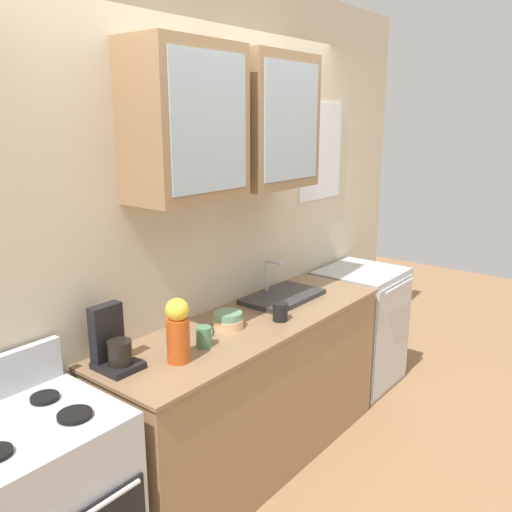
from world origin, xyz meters
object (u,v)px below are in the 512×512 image
object	(u,v)px
bowl_stack	(228,320)
cup_near_sink	(281,312)
sink_faucet	(282,296)
vase	(178,330)
coffee_maker	(113,345)
dishwasher	(359,327)
cup_near_bowls	(204,336)

from	to	relation	value
bowl_stack	cup_near_sink	distance (m)	0.31
sink_faucet	vase	bearing A→B (deg)	-172.06
bowl_stack	vase	size ratio (longest dim) A/B	0.53
coffee_maker	cup_near_sink	bearing A→B (deg)	-15.17
bowl_stack	dishwasher	distance (m)	1.56
sink_faucet	dishwasher	world-z (taller)	sink_faucet
vase	coffee_maker	distance (m)	0.30
bowl_stack	cup_near_bowls	xyz separation A→B (m)	(-0.26, -0.07, 0.01)
vase	dishwasher	bearing A→B (deg)	1.65
dishwasher	bowl_stack	bearing A→B (deg)	178.60
bowl_stack	vase	xyz separation A→B (m)	(-0.45, -0.09, 0.11)
vase	coffee_maker	xyz separation A→B (m)	(-0.23, 0.19, -0.05)
dishwasher	cup_near_bowls	bearing A→B (deg)	-178.96
cup_near_bowls	coffee_maker	bearing A→B (deg)	158.50
sink_faucet	vase	world-z (taller)	vase
coffee_maker	sink_faucet	bearing A→B (deg)	-2.15
bowl_stack	vase	distance (m)	0.48
cup_near_sink	dishwasher	distance (m)	1.32
vase	cup_near_sink	bearing A→B (deg)	-5.24
bowl_stack	coffee_maker	xyz separation A→B (m)	(-0.68, 0.10, 0.06)
bowl_stack	cup_near_sink	xyz separation A→B (m)	(0.27, -0.16, 0.01)
vase	bowl_stack	bearing A→B (deg)	11.41
bowl_stack	dishwasher	size ratio (longest dim) A/B	0.18
sink_faucet	cup_near_sink	world-z (taller)	sink_faucet
sink_faucet	vase	size ratio (longest dim) A/B	1.69
cup_near_bowls	cup_near_sink	bearing A→B (deg)	-9.77
vase	dishwasher	xyz separation A→B (m)	(1.93, 0.06, -0.61)
bowl_stack	vase	bearing A→B (deg)	-168.59
vase	dishwasher	distance (m)	2.02
cup_near_sink	dishwasher	xyz separation A→B (m)	(1.21, 0.12, -0.50)
coffee_maker	cup_near_bowls	bearing A→B (deg)	-21.50
cup_near_sink	cup_near_bowls	bearing A→B (deg)	170.23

